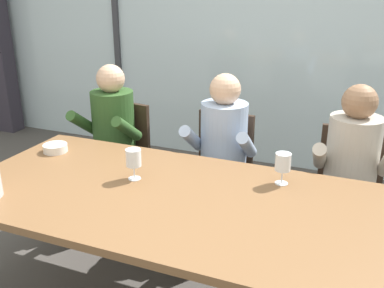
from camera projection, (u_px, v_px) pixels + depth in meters
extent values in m
plane|color=#4C4742|center=(224.00, 223.00, 3.35)|extent=(14.00, 14.00, 0.00)
cube|color=silver|center=(272.00, 33.00, 4.04)|extent=(7.40, 0.03, 2.60)
cube|color=#38383D|center=(117.00, 27.00, 4.61)|extent=(0.06, 0.06, 2.60)
cube|color=#386633|center=(320.00, 32.00, 7.57)|extent=(13.40, 2.40, 1.86)
cube|color=brown|center=(166.00, 197.00, 2.23)|extent=(2.20, 1.09, 0.04)
cylinder|color=brown|center=(67.00, 191.00, 3.10)|extent=(0.07, 0.07, 0.69)
cylinder|color=brown|center=(367.00, 253.00, 2.39)|extent=(0.07, 0.07, 0.69)
cube|color=#332319|center=(113.00, 162.00, 3.38)|extent=(0.49, 0.49, 0.03)
cube|color=#332319|center=(127.00, 128.00, 3.46)|extent=(0.42, 0.09, 0.42)
cylinder|color=#332319|center=(80.00, 192.00, 3.39)|extent=(0.04, 0.04, 0.42)
cylinder|color=#332319|center=(118.00, 203.00, 3.21)|extent=(0.04, 0.04, 0.42)
cylinder|color=#332319|center=(111.00, 174.00, 3.70)|extent=(0.04, 0.04, 0.42)
cylinder|color=#332319|center=(148.00, 184.00, 3.52)|extent=(0.04, 0.04, 0.42)
cube|color=#332319|center=(215.00, 178.00, 3.10)|extent=(0.46, 0.46, 0.03)
cube|color=#332319|center=(226.00, 140.00, 3.19)|extent=(0.42, 0.05, 0.42)
cylinder|color=#332319|center=(180.00, 212.00, 3.09)|extent=(0.04, 0.04, 0.42)
cylinder|color=#332319|center=(230.00, 223.00, 2.94)|extent=(0.04, 0.04, 0.42)
cylinder|color=#332319|center=(201.00, 190.00, 3.42)|extent=(0.04, 0.04, 0.42)
cylinder|color=#332319|center=(247.00, 200.00, 3.27)|extent=(0.04, 0.04, 0.42)
cube|color=#332319|center=(349.00, 200.00, 2.79)|extent=(0.49, 0.49, 0.03)
cube|color=#332319|center=(352.00, 157.00, 2.89)|extent=(0.42, 0.08, 0.42)
cylinder|color=#332319|center=(315.00, 241.00, 2.75)|extent=(0.04, 0.04, 0.42)
cylinder|color=#332319|center=(379.00, 250.00, 2.65)|extent=(0.04, 0.04, 0.42)
cylinder|color=#332319|center=(316.00, 212.00, 3.09)|extent=(0.04, 0.04, 0.42)
cylinder|color=#332319|center=(373.00, 220.00, 2.99)|extent=(0.04, 0.04, 0.42)
cylinder|color=#2D5123|center=(114.00, 125.00, 3.31)|extent=(0.32, 0.32, 0.52)
sphere|color=#DBAD89|center=(110.00, 79.00, 3.19)|extent=(0.21, 0.21, 0.21)
cube|color=#47423D|center=(91.00, 164.00, 3.26)|extent=(0.13, 0.40, 0.13)
cube|color=#47423D|center=(112.00, 167.00, 3.20)|extent=(0.13, 0.40, 0.13)
cylinder|color=#47423D|center=(78.00, 204.00, 3.17)|extent=(0.10, 0.10, 0.44)
cylinder|color=#47423D|center=(99.00, 209.00, 3.11)|extent=(0.10, 0.10, 0.44)
cylinder|color=#2D5123|center=(83.00, 123.00, 3.26)|extent=(0.08, 0.32, 0.26)
cylinder|color=#2D5123|center=(127.00, 129.00, 3.13)|extent=(0.08, 0.32, 0.26)
cylinder|color=#9EB2D1|center=(224.00, 140.00, 3.00)|extent=(0.33, 0.33, 0.52)
sphere|color=#DBAD89|center=(225.00, 89.00, 2.87)|extent=(0.21, 0.21, 0.21)
cube|color=#47423D|center=(202.00, 184.00, 2.94)|extent=(0.14, 0.40, 0.13)
cube|color=#47423D|center=(227.00, 188.00, 2.88)|extent=(0.14, 0.40, 0.13)
cylinder|color=#47423D|center=(192.00, 229.00, 2.85)|extent=(0.10, 0.10, 0.44)
cylinder|color=#47423D|center=(218.00, 235.00, 2.79)|extent=(0.10, 0.10, 0.44)
cylinder|color=#9EB2D1|center=(192.00, 138.00, 2.94)|extent=(0.09, 0.33, 0.26)
cylinder|color=#9EB2D1|center=(247.00, 145.00, 2.82)|extent=(0.09, 0.33, 0.26)
cylinder|color=#B7AD9E|center=(352.00, 157.00, 2.70)|extent=(0.34, 0.34, 0.52)
sphere|color=#936B4C|center=(360.00, 102.00, 2.57)|extent=(0.21, 0.21, 0.21)
cube|color=#47423D|center=(331.00, 207.00, 2.64)|extent=(0.15, 0.41, 0.13)
cube|color=#47423D|center=(362.00, 211.00, 2.59)|extent=(0.15, 0.41, 0.13)
cylinder|color=#47423D|center=(324.00, 259.00, 2.55)|extent=(0.10, 0.10, 0.44)
cylinder|color=#47423D|center=(357.00, 265.00, 2.49)|extent=(0.10, 0.10, 0.44)
cylinder|color=#B7AD9E|center=(320.00, 156.00, 2.64)|extent=(0.10, 0.33, 0.26)
cylinder|color=silver|center=(55.00, 148.00, 2.76)|extent=(0.15, 0.15, 0.05)
cylinder|color=silver|center=(135.00, 178.00, 2.39)|extent=(0.07, 0.07, 0.00)
cylinder|color=silver|center=(134.00, 172.00, 2.38)|extent=(0.01, 0.01, 0.07)
cylinder|color=silver|center=(134.00, 158.00, 2.35)|extent=(0.08, 0.08, 0.09)
cylinder|color=#560C1E|center=(134.00, 162.00, 2.36)|extent=(0.07, 0.07, 0.04)
cylinder|color=silver|center=(281.00, 183.00, 2.33)|extent=(0.07, 0.07, 0.00)
cylinder|color=silver|center=(282.00, 176.00, 2.32)|extent=(0.01, 0.01, 0.07)
cylinder|color=silver|center=(283.00, 162.00, 2.29)|extent=(0.08, 0.08, 0.09)
cylinder|color=#E0D184|center=(283.00, 166.00, 2.30)|extent=(0.07, 0.07, 0.04)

